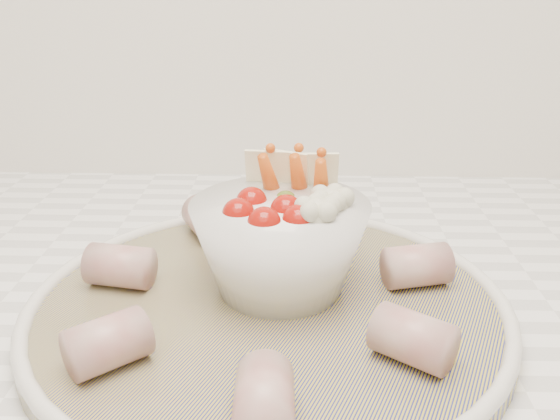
{
  "coord_description": "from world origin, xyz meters",
  "views": [
    {
      "loc": [
        0.19,
        0.97,
        1.18
      ],
      "look_at": [
        0.17,
        1.42,
        1.0
      ],
      "focal_mm": 40.0,
      "sensor_mm": 36.0,
      "label": 1
    }
  ],
  "objects": [
    {
      "name": "veggie_bowl",
      "position": [
        0.18,
        1.42,
        0.98
      ],
      "size": [
        0.14,
        0.14,
        0.11
      ],
      "color": "white",
      "rests_on": "serving_platter"
    },
    {
      "name": "cured_meat_rolls",
      "position": [
        0.16,
        1.4,
        0.95
      ],
      "size": [
        0.3,
        0.32,
        0.03
      ],
      "color": "#A14C49",
      "rests_on": "serving_platter"
    },
    {
      "name": "serving_platter",
      "position": [
        0.17,
        1.4,
        0.93
      ],
      "size": [
        0.49,
        0.49,
        0.02
      ],
      "color": "navy",
      "rests_on": "kitchen_counter"
    }
  ]
}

